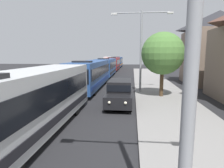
{
  "coord_description": "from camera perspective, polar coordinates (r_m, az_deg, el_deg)",
  "views": [
    {
      "loc": [
        3.3,
        4.14,
        3.75
      ],
      "look_at": [
        1.84,
        17.84,
        1.64
      ],
      "focal_mm": 30.61,
      "sensor_mm": 36.0,
      "label": 1
    }
  ],
  "objects": [
    {
      "name": "box_truck_oncoming",
      "position": [
        62.06,
        -1.23,
        6.83
      ],
      "size": [
        2.35,
        7.63,
        3.15
      ],
      "color": "maroon",
      "rests_on": "ground_plane"
    },
    {
      "name": "bus_second_in_line",
      "position": [
        21.47,
        -6.3,
        3.16
      ],
      "size": [
        2.58,
        12.14,
        3.21
      ],
      "color": "#284C8C",
      "rests_on": "ground_plane"
    },
    {
      "name": "streetlamp_mid",
      "position": [
        19.07,
        8.69,
        12.17
      ],
      "size": [
        5.8,
        0.28,
        7.75
      ],
      "color": "gray",
      "rests_on": "sidewalk"
    },
    {
      "name": "house_distant_gabled",
      "position": [
        27.78,
        28.93,
        9.55
      ],
      "size": [
        7.45,
        8.13,
        9.17
      ],
      "color": "#7A6656",
      "rests_on": "ground_plane"
    },
    {
      "name": "white_suv",
      "position": [
        14.22,
        2.36,
        -2.31
      ],
      "size": [
        1.86,
        4.79,
        1.9
      ],
      "color": "black",
      "rests_on": "ground_plane"
    },
    {
      "name": "bus_middle",
      "position": [
        34.03,
        -1.69,
        5.24
      ],
      "size": [
        2.58,
        11.19,
        3.21
      ],
      "color": "#284C8C",
      "rests_on": "ground_plane"
    },
    {
      "name": "roadside_tree",
      "position": [
        17.05,
        14.91,
        8.77
      ],
      "size": [
        3.63,
        3.63,
        5.53
      ],
      "color": "#4C3823",
      "rests_on": "sidewalk"
    },
    {
      "name": "bus_lead",
      "position": [
        9.69,
        -22.47,
        -4.24
      ],
      "size": [
        2.58,
        11.04,
        3.21
      ],
      "color": "silver",
      "rests_on": "ground_plane"
    },
    {
      "name": "bus_rear",
      "position": [
        59.07,
        1.64,
        6.71
      ],
      "size": [
        2.58,
        12.27,
        3.21
      ],
      "color": "#284C8C",
      "rests_on": "ground_plane"
    },
    {
      "name": "bus_fourth_in_line",
      "position": [
        46.21,
        0.38,
        6.16
      ],
      "size": [
        2.58,
        10.74,
        3.21
      ],
      "color": "maroon",
      "rests_on": "ground_plane"
    }
  ]
}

